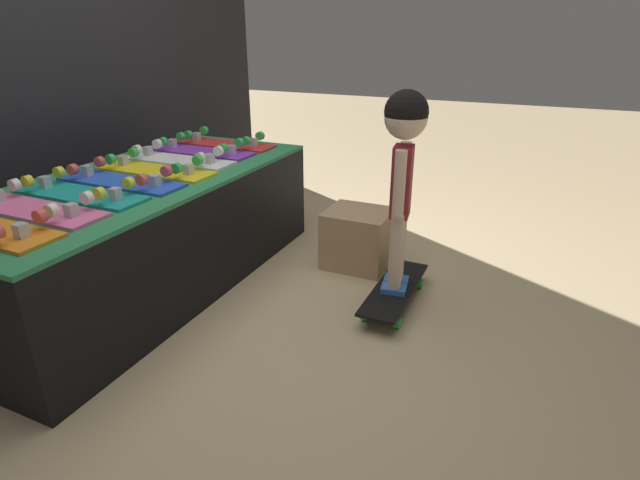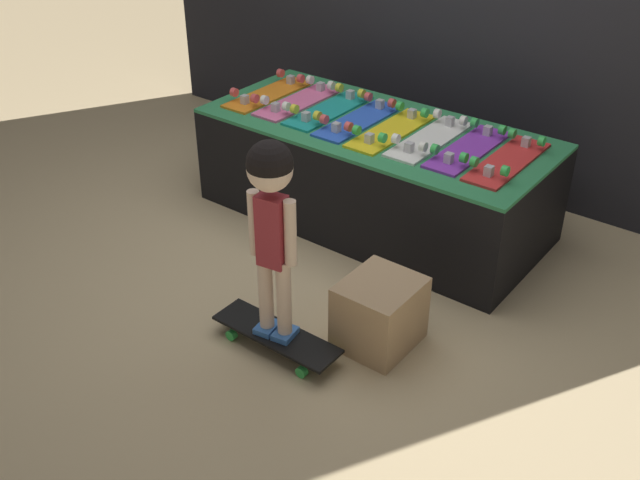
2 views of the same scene
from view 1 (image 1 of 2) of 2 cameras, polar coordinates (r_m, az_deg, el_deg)
name	(u,v)px [view 1 (image 1 of 2)]	position (r m, az deg, el deg)	size (l,w,h in m)	color
ground_plane	(247,305)	(2.56, -8.38, -7.37)	(16.00, 16.00, 0.00)	tan
display_rack	(145,232)	(2.78, -19.41, 0.90)	(1.99, 0.89, 0.59)	black
skateboard_pink_on_rack	(34,208)	(2.34, -29.86, 3.22)	(0.19, 0.65, 0.09)	pink
skateboard_teal_on_rack	(80,192)	(2.47, -25.77, 4.93)	(0.19, 0.65, 0.09)	teal
skateboard_blue_on_rack	(121,180)	(2.60, -21.81, 6.41)	(0.19, 0.65, 0.09)	blue
skateboard_yellow_on_rack	(155,169)	(2.75, -18.33, 7.73)	(0.19, 0.65, 0.09)	yellow
skateboard_white_on_rack	(178,159)	(2.93, -15.88, 8.94)	(0.19, 0.65, 0.09)	white
skateboard_purple_on_rack	(201,150)	(3.11, -13.40, 9.97)	(0.19, 0.65, 0.09)	purple
skateboard_red_on_rack	(225,143)	(3.28, -10.86, 10.85)	(0.19, 0.65, 0.09)	red
skateboard_on_floor	(394,290)	(2.54, 8.51, -5.71)	(0.64, 0.19, 0.09)	black
child	(403,155)	(2.29, 9.52, 9.52)	(0.23, 0.19, 0.96)	#3870C6
storage_box	(358,238)	(2.88, 4.35, 0.20)	(0.32, 0.36, 0.33)	tan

